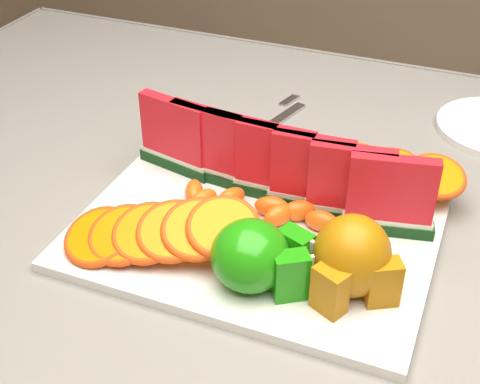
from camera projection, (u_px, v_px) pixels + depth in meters
name	position (u px, v px, depth m)	size (l,w,h in m)	color
table	(317.00, 301.00, 0.83)	(1.40, 0.90, 0.75)	#46311B
tablecloth	(320.00, 263.00, 0.79)	(1.53, 1.03, 0.20)	slate
platter	(256.00, 231.00, 0.77)	(0.40, 0.30, 0.01)	silver
apple_cluster	(258.00, 257.00, 0.67)	(0.11, 0.09, 0.07)	#398719
pear_cluster	(352.00, 260.00, 0.66)	(0.10, 0.10, 0.09)	#997F07
fork	(272.00, 123.00, 0.98)	(0.06, 0.19, 0.00)	silver
watermelon_row	(275.00, 165.00, 0.79)	(0.39, 0.07, 0.10)	#153C11
orange_fan_front	(160.00, 232.00, 0.71)	(0.23, 0.14, 0.06)	#FA6100
orange_fan_back	(319.00, 158.00, 0.84)	(0.37, 0.10, 0.05)	#FA6100
tangerine_segments	(254.00, 207.00, 0.78)	(0.20, 0.07, 0.03)	#E54F24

